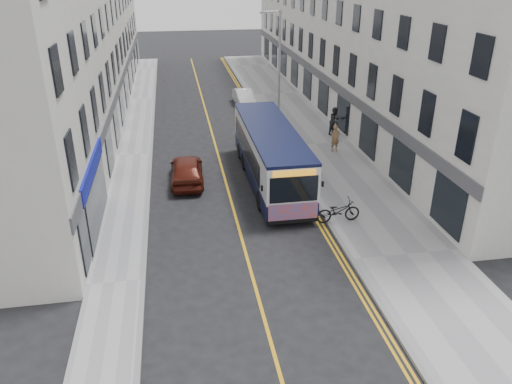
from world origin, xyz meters
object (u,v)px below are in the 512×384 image
object	(u,v)px
pedestrian_near	(335,138)
pedestrian_far	(335,121)
car_white	(244,98)
streetlamp	(278,71)
city_bus	(270,153)
car_maroon	(187,170)
bicycle	(338,211)

from	to	relation	value
pedestrian_near	pedestrian_far	xyz separation A→B (m)	(0.96, 3.09, 0.11)
car_white	streetlamp	bearing A→B (deg)	-86.21
city_bus	car_white	size ratio (longest dim) A/B	2.75
streetlamp	pedestrian_near	world-z (taller)	streetlamp
city_bus	car_white	bearing A→B (deg)	86.73
pedestrian_far	car_maroon	bearing A→B (deg)	172.07
bicycle	city_bus	bearing A→B (deg)	19.07
bicycle	pedestrian_far	size ratio (longest dim) A/B	1.09
city_bus	car_maroon	distance (m)	4.47
streetlamp	car_maroon	bearing A→B (deg)	-133.85
pedestrian_near	city_bus	bearing A→B (deg)	-157.33
streetlamp	car_white	distance (m)	9.19
pedestrian_near	bicycle	bearing A→B (deg)	-122.23
streetlamp	bicycle	bearing A→B (deg)	-88.92
streetlamp	bicycle	distance (m)	12.73
pedestrian_near	car_white	size ratio (longest dim) A/B	0.43
car_maroon	bicycle	bearing A→B (deg)	139.79
city_bus	car_maroon	xyz separation A→B (m)	(-4.32, 0.73, -0.92)
streetlamp	car_maroon	xyz separation A→B (m)	(-6.17, -6.42, -3.67)
streetlamp	city_bus	world-z (taller)	streetlamp
bicycle	pedestrian_near	xyz separation A→B (m)	(2.64, 8.71, 0.29)
pedestrian_near	pedestrian_far	bearing A→B (deg)	57.48
bicycle	car_maroon	bearing A→B (deg)	44.57
city_bus	bicycle	xyz separation A→B (m)	(2.08, -5.02, -0.99)
car_maroon	pedestrian_far	bearing A→B (deg)	-147.09
city_bus	bicycle	bearing A→B (deg)	-67.44
bicycle	pedestrian_near	distance (m)	9.11
city_bus	pedestrian_far	size ratio (longest dim) A/B	5.61
city_bus	pedestrian_far	distance (m)	8.87
pedestrian_far	city_bus	bearing A→B (deg)	-169.06
city_bus	car_maroon	world-z (taller)	city_bus
pedestrian_far	car_white	bearing A→B (deg)	79.79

